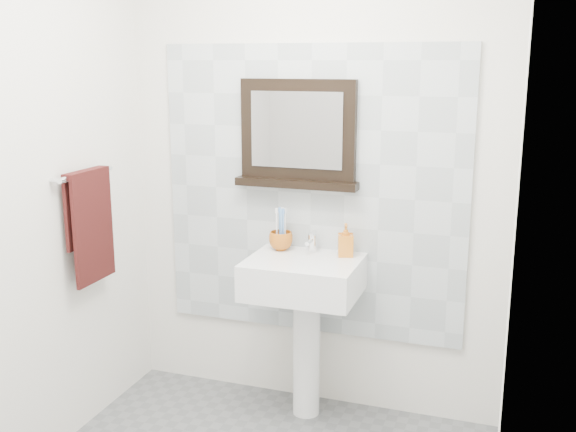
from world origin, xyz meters
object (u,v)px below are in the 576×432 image
(soap_dispenser, at_px, (346,240))
(framed_mirror, at_px, (298,136))
(hand_towel, at_px, (90,217))
(pedestal_sink, at_px, (304,294))
(toothbrush_cup, at_px, (281,241))

(soap_dispenser, height_order, framed_mirror, framed_mirror)
(framed_mirror, height_order, hand_towel, framed_mirror)
(pedestal_sink, xyz_separation_m, framed_mirror, (-0.10, 0.19, 0.77))
(pedestal_sink, xyz_separation_m, soap_dispenser, (0.18, 0.12, 0.27))
(soap_dispenser, bearing_deg, hand_towel, -174.94)
(pedestal_sink, bearing_deg, hand_towel, -159.47)
(soap_dispenser, xyz_separation_m, framed_mirror, (-0.28, 0.07, 0.50))
(pedestal_sink, height_order, toothbrush_cup, pedestal_sink)
(framed_mirror, bearing_deg, toothbrush_cup, -134.40)
(soap_dispenser, bearing_deg, framed_mirror, 148.13)
(soap_dispenser, relative_size, framed_mirror, 0.26)
(pedestal_sink, height_order, framed_mirror, framed_mirror)
(toothbrush_cup, bearing_deg, pedestal_sink, -35.34)
(framed_mirror, bearing_deg, soap_dispenser, -14.30)
(toothbrush_cup, bearing_deg, hand_towel, -149.26)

